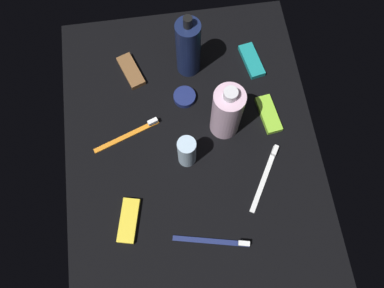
# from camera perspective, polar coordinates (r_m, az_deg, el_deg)

# --- Properties ---
(ground_plane) EXTENTS (0.84, 0.64, 0.01)m
(ground_plane) POSITION_cam_1_polar(r_m,az_deg,el_deg) (0.96, -0.00, -0.72)
(ground_plane) COLOR black
(lotion_bottle) EXTENTS (0.06, 0.06, 0.21)m
(lotion_bottle) POSITION_cam_1_polar(r_m,az_deg,el_deg) (0.98, -0.58, 14.34)
(lotion_bottle) COLOR #141E43
(lotion_bottle) RESTS_ON ground_plane
(bodywash_bottle) EXTENTS (0.07, 0.07, 0.19)m
(bodywash_bottle) POSITION_cam_1_polar(r_m,az_deg,el_deg) (0.90, 5.28, 4.81)
(bodywash_bottle) COLOR silver
(bodywash_bottle) RESTS_ON ground_plane
(deodorant_stick) EXTENTS (0.04, 0.04, 0.11)m
(deodorant_stick) POSITION_cam_1_polar(r_m,az_deg,el_deg) (0.90, -0.78, -1.19)
(deodorant_stick) COLOR silver
(deodorant_stick) RESTS_ON ground_plane
(toothbrush_orange) EXTENTS (0.07, 0.17, 0.02)m
(toothbrush_orange) POSITION_cam_1_polar(r_m,az_deg,el_deg) (0.98, -9.27, 1.57)
(toothbrush_orange) COLOR orange
(toothbrush_orange) RESTS_ON ground_plane
(toothbrush_navy) EXTENTS (0.05, 0.18, 0.02)m
(toothbrush_navy) POSITION_cam_1_polar(r_m,az_deg,el_deg) (0.90, 3.66, -14.50)
(toothbrush_navy) COLOR navy
(toothbrush_navy) RESTS_ON ground_plane
(toothbrush_white) EXTENTS (0.16, 0.10, 0.02)m
(toothbrush_white) POSITION_cam_1_polar(r_m,az_deg,el_deg) (0.95, 11.11, -4.50)
(toothbrush_white) COLOR white
(toothbrush_white) RESTS_ON ground_plane
(snack_bar_lime) EXTENTS (0.11, 0.05, 0.01)m
(snack_bar_lime) POSITION_cam_1_polar(r_m,az_deg,el_deg) (1.00, 11.49, 4.44)
(snack_bar_lime) COLOR #8CD133
(snack_bar_lime) RESTS_ON ground_plane
(snack_bar_brown) EXTENTS (0.11, 0.07, 0.01)m
(snack_bar_brown) POSITION_cam_1_polar(r_m,az_deg,el_deg) (1.06, -9.22, 10.85)
(snack_bar_brown) COLOR brown
(snack_bar_brown) RESTS_ON ground_plane
(snack_bar_teal) EXTENTS (0.11, 0.06, 0.01)m
(snack_bar_teal) POSITION_cam_1_polar(r_m,az_deg,el_deg) (1.07, 9.00, 12.35)
(snack_bar_teal) COLOR teal
(snack_bar_teal) RESTS_ON ground_plane
(snack_bar_yellow) EXTENTS (0.11, 0.06, 0.01)m
(snack_bar_yellow) POSITION_cam_1_polar(r_m,az_deg,el_deg) (0.92, -9.55, -11.35)
(snack_bar_yellow) COLOR yellow
(snack_bar_yellow) RESTS_ON ground_plane
(cream_tin_left) EXTENTS (0.06, 0.06, 0.02)m
(cream_tin_left) POSITION_cam_1_polar(r_m,az_deg,el_deg) (1.00, -0.88, 7.16)
(cream_tin_left) COLOR navy
(cream_tin_left) RESTS_ON ground_plane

